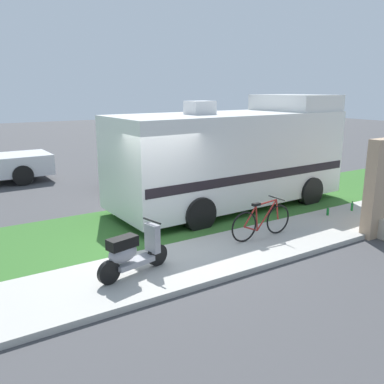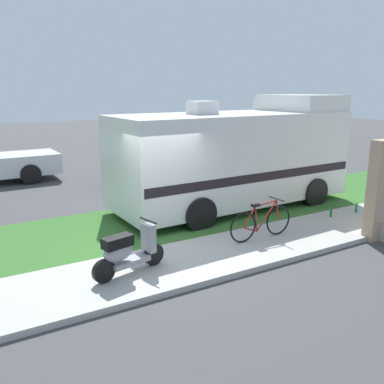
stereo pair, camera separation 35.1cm
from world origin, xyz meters
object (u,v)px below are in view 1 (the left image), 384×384
(motorhome_rv, at_px, (232,156))
(pickup_truck_near, at_px, (186,156))
(bottle_spare, at_px, (352,207))
(scooter, at_px, (131,252))
(bicycle, at_px, (262,221))
(bottle_green, at_px, (328,212))

(motorhome_rv, bearing_deg, pickup_truck_near, 77.54)
(motorhome_rv, relative_size, bottle_spare, 26.00)
(pickup_truck_near, bearing_deg, scooter, -127.91)
(scooter, bearing_deg, bicycle, 3.71)
(pickup_truck_near, height_order, bottle_spare, pickup_truck_near)
(bicycle, bearing_deg, scooter, -176.29)
(motorhome_rv, distance_m, bicycle, 3.22)
(pickup_truck_near, distance_m, bottle_green, 6.68)
(scooter, xyz_separation_m, pickup_truck_near, (5.58, 7.16, 0.37))
(bicycle, xyz_separation_m, bottle_spare, (3.69, 0.26, -0.28))
(bottle_green, bearing_deg, motorhome_rv, 121.54)
(bicycle, height_order, bottle_spare, bicycle)
(scooter, relative_size, bicycle, 0.88)
(scooter, bearing_deg, motorhome_rv, 32.64)
(bicycle, distance_m, bottle_green, 2.78)
(bottle_green, bearing_deg, bottle_spare, -4.50)
(scooter, xyz_separation_m, bottle_green, (6.15, 0.55, -0.35))
(motorhome_rv, relative_size, bottle_green, 29.49)
(scooter, xyz_separation_m, bicycle, (3.40, 0.22, -0.06))
(scooter, distance_m, pickup_truck_near, 9.09)
(scooter, distance_m, bicycle, 3.41)
(bicycle, bearing_deg, bottle_spare, 3.99)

